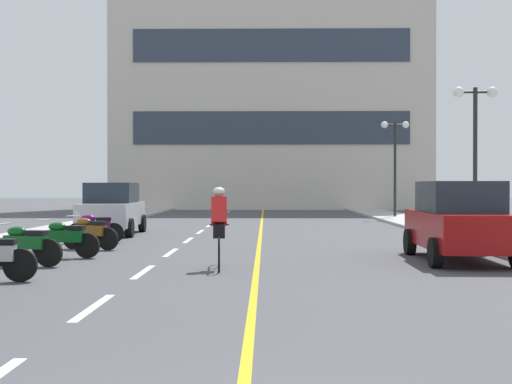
{
  "coord_description": "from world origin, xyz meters",
  "views": [
    {
      "loc": [
        0.44,
        -3.73,
        1.72
      ],
      "look_at": [
        0.15,
        16.9,
        1.53
      ],
      "focal_mm": 48.63,
      "sensor_mm": 36.0,
      "label": 1
    }
  ],
  "objects_px": {
    "street_lamp_far": "(395,146)",
    "cyclist_rider": "(219,226)",
    "motorcycle_4": "(25,244)",
    "motorcycle_5": "(65,238)",
    "motorcycle_6": "(90,232)",
    "parked_car_near": "(459,221)",
    "parked_car_mid": "(112,209)",
    "motorcycle_7": "(95,227)",
    "street_lamp_mid": "(475,126)"
  },
  "relations": [
    {
      "from": "parked_car_mid",
      "to": "street_lamp_far",
      "type": "bearing_deg",
      "value": 44.6
    },
    {
      "from": "motorcycle_4",
      "to": "motorcycle_7",
      "type": "xyz_separation_m",
      "value": [
        0.01,
        5.96,
        0.0
      ]
    },
    {
      "from": "street_lamp_far",
      "to": "motorcycle_6",
      "type": "relative_size",
      "value": 3.03
    },
    {
      "from": "motorcycle_4",
      "to": "cyclist_rider",
      "type": "bearing_deg",
      "value": -4.9
    },
    {
      "from": "parked_car_mid",
      "to": "motorcycle_5",
      "type": "distance_m",
      "value": 7.88
    },
    {
      "from": "motorcycle_6",
      "to": "motorcycle_7",
      "type": "relative_size",
      "value": 0.97
    },
    {
      "from": "motorcycle_7",
      "to": "cyclist_rider",
      "type": "distance_m",
      "value": 7.57
    },
    {
      "from": "parked_car_near",
      "to": "cyclist_rider",
      "type": "height_order",
      "value": "parked_car_near"
    },
    {
      "from": "parked_car_mid",
      "to": "street_lamp_mid",
      "type": "bearing_deg",
      "value": -6.39
    },
    {
      "from": "motorcycle_5",
      "to": "motorcycle_6",
      "type": "height_order",
      "value": "same"
    },
    {
      "from": "street_lamp_mid",
      "to": "motorcycle_4",
      "type": "relative_size",
      "value": 2.88
    },
    {
      "from": "parked_car_mid",
      "to": "motorcycle_4",
      "type": "distance_m",
      "value": 9.59
    },
    {
      "from": "parked_car_near",
      "to": "motorcycle_7",
      "type": "xyz_separation_m",
      "value": [
        -9.53,
        4.74,
        -0.44
      ]
    },
    {
      "from": "street_lamp_far",
      "to": "motorcycle_7",
      "type": "bearing_deg",
      "value": -127.26
    },
    {
      "from": "motorcycle_5",
      "to": "motorcycle_4",
      "type": "bearing_deg",
      "value": -101.45
    },
    {
      "from": "street_lamp_mid",
      "to": "parked_car_mid",
      "type": "distance_m",
      "value": 12.67
    },
    {
      "from": "parked_car_near",
      "to": "cyclist_rider",
      "type": "xyz_separation_m",
      "value": [
        -5.38,
        -1.58,
        -0.03
      ]
    },
    {
      "from": "parked_car_near",
      "to": "motorcycle_5",
      "type": "height_order",
      "value": "parked_car_near"
    },
    {
      "from": "parked_car_mid",
      "to": "cyclist_rider",
      "type": "relative_size",
      "value": 2.4
    },
    {
      "from": "street_lamp_mid",
      "to": "parked_car_near",
      "type": "relative_size",
      "value": 1.15
    },
    {
      "from": "motorcycle_5",
      "to": "motorcycle_7",
      "type": "distance_m",
      "value": 4.24
    },
    {
      "from": "motorcycle_6",
      "to": "street_lamp_far",
      "type": "bearing_deg",
      "value": 57.01
    },
    {
      "from": "street_lamp_mid",
      "to": "motorcycle_6",
      "type": "distance_m",
      "value": 12.81
    },
    {
      "from": "motorcycle_6",
      "to": "cyclist_rider",
      "type": "xyz_separation_m",
      "value": [
        3.76,
        -4.23,
        0.41
      ]
    },
    {
      "from": "motorcycle_5",
      "to": "street_lamp_mid",
      "type": "bearing_deg",
      "value": 29.02
    },
    {
      "from": "street_lamp_mid",
      "to": "motorcycle_7",
      "type": "distance_m",
      "value": 12.63
    },
    {
      "from": "motorcycle_5",
      "to": "motorcycle_7",
      "type": "relative_size",
      "value": 1.0
    },
    {
      "from": "motorcycle_4",
      "to": "motorcycle_6",
      "type": "relative_size",
      "value": 1.03
    },
    {
      "from": "street_lamp_far",
      "to": "motorcycle_5",
      "type": "xyz_separation_m",
      "value": [
        -11.53,
        -19.82,
        -3.29
      ]
    },
    {
      "from": "motorcycle_4",
      "to": "cyclist_rider",
      "type": "relative_size",
      "value": 0.95
    },
    {
      "from": "street_lamp_mid",
      "to": "motorcycle_7",
      "type": "bearing_deg",
      "value": -169.41
    },
    {
      "from": "parked_car_near",
      "to": "parked_car_mid",
      "type": "height_order",
      "value": "same"
    },
    {
      "from": "street_lamp_mid",
      "to": "cyclist_rider",
      "type": "xyz_separation_m",
      "value": [
        -7.85,
        -8.56,
        -2.81
      ]
    },
    {
      "from": "street_lamp_far",
      "to": "motorcycle_4",
      "type": "height_order",
      "value": "street_lamp_far"
    },
    {
      "from": "motorcycle_6",
      "to": "parked_car_near",
      "type": "bearing_deg",
      "value": -16.19
    },
    {
      "from": "street_lamp_far",
      "to": "cyclist_rider",
      "type": "relative_size",
      "value": 2.8
    },
    {
      "from": "parked_car_near",
      "to": "motorcycle_7",
      "type": "relative_size",
      "value": 2.5
    },
    {
      "from": "motorcycle_5",
      "to": "cyclist_rider",
      "type": "bearing_deg",
      "value": -28.68
    },
    {
      "from": "motorcycle_5",
      "to": "parked_car_near",
      "type": "bearing_deg",
      "value": -3.18
    },
    {
      "from": "street_lamp_mid",
      "to": "motorcycle_7",
      "type": "xyz_separation_m",
      "value": [
        -12.0,
        -2.24,
        -3.22
      ]
    },
    {
      "from": "motorcycle_5",
      "to": "cyclist_rider",
      "type": "height_order",
      "value": "cyclist_rider"
    },
    {
      "from": "parked_car_mid",
      "to": "cyclist_rider",
      "type": "xyz_separation_m",
      "value": [
        4.43,
        -9.93,
        -0.03
      ]
    },
    {
      "from": "motorcycle_4",
      "to": "cyclist_rider",
      "type": "distance_m",
      "value": 4.2
    },
    {
      "from": "motorcycle_5",
      "to": "motorcycle_7",
      "type": "height_order",
      "value": "same"
    },
    {
      "from": "motorcycle_5",
      "to": "motorcycle_6",
      "type": "xyz_separation_m",
      "value": [
        0.05,
        2.14,
        0.0
      ]
    },
    {
      "from": "parked_car_mid",
      "to": "motorcycle_6",
      "type": "distance_m",
      "value": 5.76
    },
    {
      "from": "street_lamp_far",
      "to": "parked_car_near",
      "type": "distance_m",
      "value": 20.66
    },
    {
      "from": "street_lamp_mid",
      "to": "cyclist_rider",
      "type": "relative_size",
      "value": 2.74
    },
    {
      "from": "street_lamp_far",
      "to": "motorcycle_5",
      "type": "distance_m",
      "value": 23.16
    },
    {
      "from": "motorcycle_4",
      "to": "cyclist_rider",
      "type": "height_order",
      "value": "cyclist_rider"
    }
  ]
}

